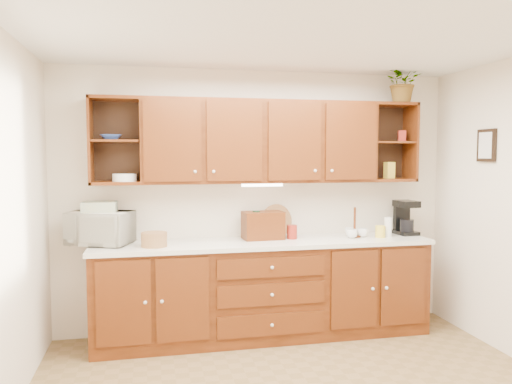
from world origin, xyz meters
name	(u,v)px	position (x,y,z in m)	size (l,w,h in m)	color
ceiling	(314,26)	(0.00, 0.00, 2.60)	(4.00, 4.00, 0.00)	white
back_wall	(258,201)	(0.00, 1.75, 1.30)	(4.00, 4.00, 0.00)	silver
base_cabinets	(264,291)	(0.00, 1.45, 0.45)	(3.20, 0.60, 0.90)	#3C1806
countertop	(264,243)	(0.00, 1.44, 0.92)	(3.24, 0.64, 0.04)	silver
upper_cabinets	(262,141)	(0.01, 1.59, 1.89)	(3.20, 0.33, 0.80)	#3C1806
undercabinet_light	(262,185)	(0.00, 1.53, 1.47)	(0.40, 0.05, 0.03)	white
framed_picture	(487,145)	(1.98, 0.90, 1.85)	(0.03, 0.24, 0.30)	black
wicker_basket	(154,239)	(-1.04, 1.35, 1.00)	(0.23, 0.23, 0.13)	#A67645
microwave	(100,228)	(-1.52, 1.57, 1.09)	(0.55, 0.37, 0.30)	beige
towel_stack	(100,207)	(-1.52, 1.57, 1.29)	(0.30, 0.22, 0.09)	#EAD26E
wine_bottle	(256,225)	(-0.06, 1.54, 1.08)	(0.07, 0.07, 0.28)	black
woven_tray	(277,236)	(0.18, 1.65, 0.95)	(0.33, 0.33, 0.02)	#A67645
bread_box	(263,225)	(0.01, 1.54, 1.08)	(0.39, 0.24, 0.27)	#3C1806
mug_tree	(355,232)	(0.94, 1.47, 0.99)	(0.26, 0.27, 0.30)	#3C1806
canister_red	(292,232)	(0.29, 1.49, 1.01)	(0.10, 0.10, 0.14)	maroon
canister_white	(388,227)	(1.27, 1.42, 1.04)	(0.07, 0.07, 0.20)	white
canister_yellow	(380,232)	(1.18, 1.39, 1.00)	(0.10, 0.10, 0.12)	yellow
coffee_maker	(405,218)	(1.52, 1.53, 1.11)	(0.20, 0.26, 0.35)	black
bowl_stack	(111,137)	(-1.41, 1.57, 1.92)	(0.19, 0.19, 0.05)	#274290
plate_stack	(125,178)	(-1.29, 1.55, 1.56)	(0.22, 0.22, 0.07)	white
pantry_box_yellow	(389,170)	(1.36, 1.58, 1.60)	(0.09, 0.07, 0.17)	yellow
pantry_box_red	(402,136)	(1.48, 1.56, 1.96)	(0.07, 0.07, 0.11)	maroon
potted_plant	(403,82)	(1.47, 1.53, 2.50)	(0.37, 0.32, 0.41)	#999999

